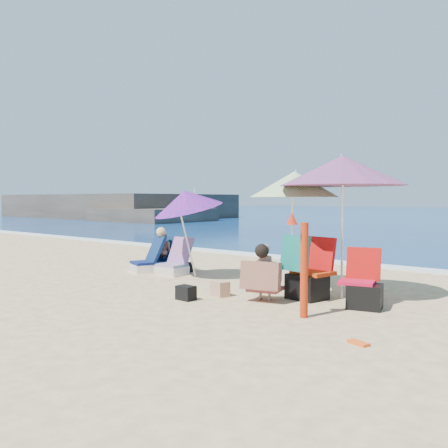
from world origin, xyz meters
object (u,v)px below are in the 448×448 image
Objects in this scene: chair_navy at (147,262)px; furled_umbrella at (302,260)px; umbrella_turquoise at (343,171)px; umbrella_blue at (187,200)px; chair_rainbow at (174,265)px; camp_chair_left at (364,290)px; camp_chair_right at (306,276)px; umbrella_striped at (294,184)px; person_center at (263,273)px; person_left at (163,251)px.

furled_umbrella is at bearing -16.43° from chair_navy.
furled_umbrella is (0.20, -1.55, -1.23)m from umbrella_turquoise.
umbrella_turquoise is 1.38× the size of umbrella_blue.
umbrella_turquoise is 3.42× the size of chair_rainbow.
chair_navy is at bearing 176.63° from camp_chair_left.
umbrella_blue is at bearing -175.19° from umbrella_turquoise.
furled_umbrella is 1.37× the size of camp_chair_right.
camp_chair_left is at bearing -40.58° from umbrella_turquoise.
chair_navy is (-3.32, -0.46, -1.59)m from umbrella_striped.
person_center reaches higher than camp_chair_left.
umbrella_striped is 1.90m from person_center.
umbrella_blue is (-3.11, -0.26, -0.47)m from umbrella_turquoise.
umbrella_turquoise is 3.12× the size of chair_navy.
camp_chair_right is at bearing 52.26° from person_center.
person_center is (-1.35, -0.54, 0.17)m from camp_chair_left.
umbrella_blue is 3.91m from camp_chair_left.
umbrella_striped is 2.52× the size of chair_navy.
umbrella_blue is 3.63m from furled_umbrella.
camp_chair_right is at bearing -7.27° from chair_rainbow.
umbrella_turquoise is 2.72× the size of person_left.
camp_chair_right is 1.07× the size of person_left.
person_center is (-0.96, 0.51, -0.33)m from furled_umbrella.
umbrella_striped reaches higher than person_center.
camp_chair_right is at bearing -48.09° from umbrella_striped.
umbrella_turquoise reaches higher than person_left.
umbrella_blue is 1.79m from chair_navy.
chair_rainbow is at bearing 159.10° from furled_umbrella.
person_left is (-3.85, 0.62, 0.06)m from camp_chair_right.
camp_chair_right is at bearing -124.15° from umbrella_turquoise.
furled_umbrella is 4.15m from chair_rainbow.
person_left is at bearing 172.56° from camp_chair_left.
umbrella_striped is at bearing 101.14° from person_center.
camp_chair_left is 0.84× the size of camp_chair_right.
camp_chair_left is at bearing -3.72° from umbrella_blue.
chair_navy is (-4.33, -0.21, -1.78)m from umbrella_turquoise.
person_center is at bearing 152.12° from furled_umbrella.
chair_rainbow is 3.05m from person_center.
camp_chair_right is at bearing -4.15° from chair_navy.
chair_navy is at bearing -177.19° from umbrella_turquoise.
umbrella_blue is at bearing 176.28° from camp_chair_left.
umbrella_turquoise is at bearing -13.68° from umbrella_striped.
person_left is (-3.17, -0.13, -1.37)m from umbrella_striped.
person_left reaches higher than person_center.
person_center is 0.93× the size of person_left.
umbrella_blue is at bearing -19.56° from person_left.
camp_chair_left is (0.39, 1.05, -0.50)m from furled_umbrella.
umbrella_blue is 2.12× the size of person_center.
person_left is at bearing 159.56° from chair_rainbow.
umbrella_turquoise reaches higher than umbrella_striped.
furled_umbrella is at bearing -20.90° from chair_rainbow.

